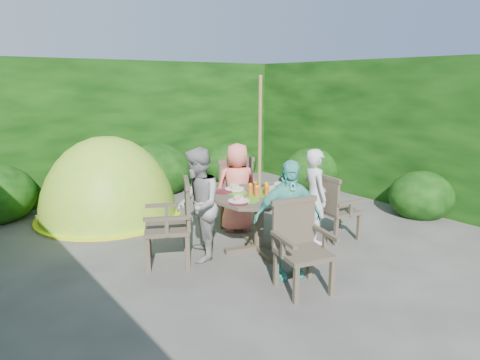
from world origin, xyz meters
TOP-DOWN VIEW (x-y plane):
  - ground at (0.00, 0.00)m, footprint 60.00×60.00m
  - hedge_enclosure at (0.00, 1.33)m, footprint 9.00×9.00m
  - patio_table at (0.33, -0.13)m, footprint 1.58×1.58m
  - parasol_pole at (0.33, -0.13)m, footprint 0.05×0.05m
  - garden_chair_right at (1.38, -0.46)m, footprint 0.54×0.59m
  - garden_chair_left at (-0.73, 0.18)m, footprint 0.72×0.75m
  - garden_chair_back at (0.65, 0.92)m, footprint 0.68×0.63m
  - garden_chair_front at (0.00, -1.18)m, footprint 0.64×0.60m
  - child_right at (1.09, -0.36)m, footprint 0.44×0.54m
  - child_left at (-0.44, 0.11)m, footprint 0.78×0.84m
  - child_back at (0.56, 0.64)m, footprint 0.75×0.66m
  - child_front at (0.09, -0.89)m, footprint 0.84×0.62m
  - dome_tent at (-0.70, 2.39)m, footprint 2.53×2.53m

SIDE VIEW (x-z plane):
  - ground at x=0.00m, z-range 0.00..0.00m
  - dome_tent at x=-0.70m, z-range -1.29..1.29m
  - garden_chair_right at x=1.38m, z-range 0.03..0.90m
  - garden_chair_front at x=0.00m, z-range 0.03..0.93m
  - garden_chair_left at x=-0.73m, z-range 0.03..1.00m
  - garden_chair_back at x=0.65m, z-range 0.03..1.03m
  - patio_table at x=0.33m, z-range 0.18..1.06m
  - child_right at x=1.09m, z-range 0.00..1.27m
  - child_back at x=0.56m, z-range 0.00..1.28m
  - child_front at x=0.09m, z-range 0.00..1.32m
  - child_left at x=-0.44m, z-range 0.00..1.37m
  - parasol_pole at x=0.33m, z-range 0.00..2.20m
  - hedge_enclosure at x=0.00m, z-range 0.00..2.50m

